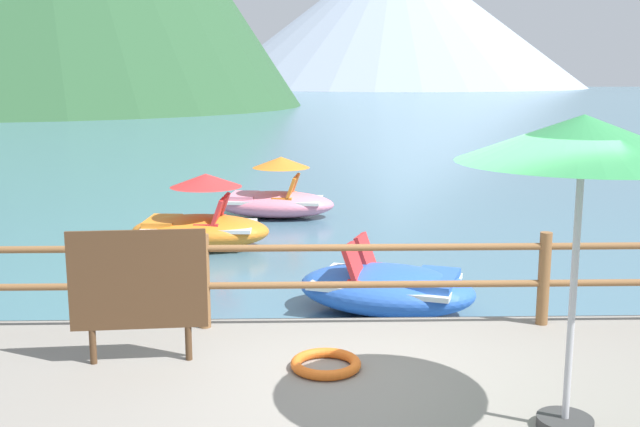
# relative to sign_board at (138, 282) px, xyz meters

# --- Properties ---
(ground_plane) EXTENTS (200.00, 200.00, 0.00)m
(ground_plane) POSITION_rel_sign_board_xyz_m (2.15, 39.36, -1.13)
(ground_plane) COLOR #477084
(dock_railing) EXTENTS (23.92, 0.12, 0.95)m
(dock_railing) POSITION_rel_sign_board_xyz_m (2.15, 0.91, -0.16)
(dock_railing) COLOR brown
(dock_railing) RESTS_ON promenade_dock
(sign_board) EXTENTS (1.18, 0.14, 1.19)m
(sign_board) POSITION_rel_sign_board_xyz_m (0.00, 0.00, 0.00)
(sign_board) COLOR silver
(sign_board) RESTS_ON promenade_dock
(beach_umbrella) EXTENTS (1.70, 1.70, 2.24)m
(beach_umbrella) POSITION_rel_sign_board_xyz_m (3.30, -1.35, 1.32)
(beach_umbrella) COLOR #B2B2B7
(beach_umbrella) RESTS_ON promenade_dock
(life_ring) EXTENTS (0.61, 0.61, 0.09)m
(life_ring) POSITION_rel_sign_board_xyz_m (1.62, -0.20, -0.68)
(life_ring) COLOR orange
(life_ring) RESTS_ON promenade_dock
(pedal_boat_1) EXTENTS (2.49, 1.48, 1.23)m
(pedal_boat_1) POSITION_rel_sign_board_xyz_m (0.92, 8.76, -0.73)
(pedal_boat_1) COLOR pink
(pedal_boat_1) RESTS_ON ground
(pedal_boat_2) EXTENTS (2.39, 1.39, 1.25)m
(pedal_boat_2) POSITION_rel_sign_board_xyz_m (-0.26, 6.10, -0.71)
(pedal_boat_2) COLOR orange
(pedal_boat_2) RESTS_ON ground
(pedal_boat_3) EXTENTS (2.53, 2.06, 0.89)m
(pedal_boat_3) POSITION_rel_sign_board_xyz_m (2.47, 2.58, -0.83)
(pedal_boat_3) COLOR blue
(pedal_boat_3) RESTS_ON ground
(distant_peak) EXTENTS (69.34, 69.34, 25.80)m
(distant_peak) POSITION_rel_sign_board_xyz_m (18.91, 136.07, 11.77)
(distant_peak) COLOR #93A3B7
(distant_peak) RESTS_ON ground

